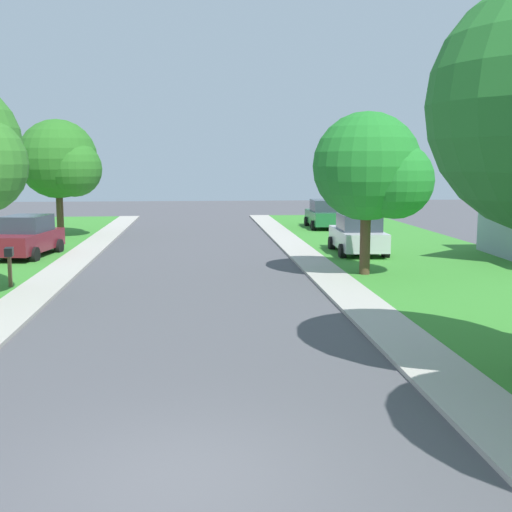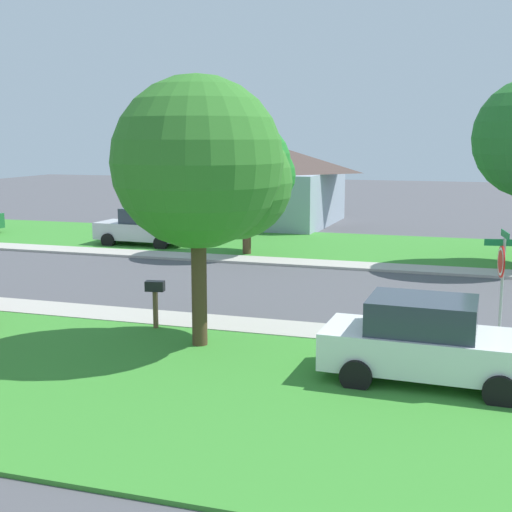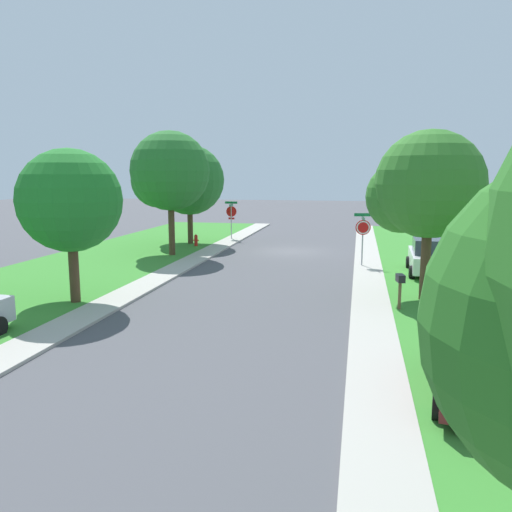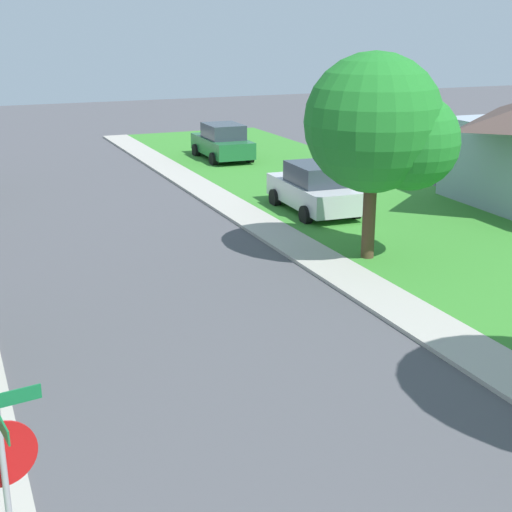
# 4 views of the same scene
# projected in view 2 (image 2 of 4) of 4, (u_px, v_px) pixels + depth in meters

# --- Properties ---
(sidewalk_east) EXTENTS (1.40, 56.00, 0.10)m
(sidewalk_east) POSITION_uv_depth(u_px,v_px,m) (291.00, 262.00, 27.17)
(sidewalk_east) COLOR #ADA89E
(sidewalk_east) RESTS_ON ground
(lawn_east) EXTENTS (8.00, 56.00, 0.08)m
(lawn_east) POSITION_uv_depth(u_px,v_px,m) (316.00, 245.00, 31.60)
(lawn_east) COLOR #38842D
(lawn_east) RESTS_ON ground
(sidewalk_west) EXTENTS (1.40, 56.00, 0.10)m
(sidewalk_west) POSITION_uv_depth(u_px,v_px,m) (203.00, 322.00, 18.33)
(sidewalk_west) COLOR #ADA89E
(sidewalk_west) RESTS_ON ground
(lawn_west) EXTENTS (8.00, 56.00, 0.08)m
(lawn_west) POSITION_uv_depth(u_px,v_px,m) (118.00, 382.00, 13.91)
(lawn_west) COLOR #38842D
(lawn_west) RESTS_ON ground
(stop_sign_far_corner) EXTENTS (0.91, 0.91, 2.77)m
(stop_sign_far_corner) POSITION_uv_depth(u_px,v_px,m) (502.00, 268.00, 16.14)
(stop_sign_far_corner) COLOR #9E9EA3
(stop_sign_far_corner) RESTS_ON ground
(car_silver_driveway_right) EXTENTS (2.17, 4.37, 1.76)m
(car_silver_driveway_right) POSITION_uv_depth(u_px,v_px,m) (145.00, 227.00, 31.44)
(car_silver_driveway_right) COLOR silver
(car_silver_driveway_right) RESTS_ON ground
(car_white_near_corner) EXTENTS (2.16, 4.36, 1.76)m
(car_white_near_corner) POSITION_uv_depth(u_px,v_px,m) (429.00, 342.00, 13.77)
(car_white_near_corner) COLOR white
(car_white_near_corner) RESTS_ON ground
(tree_sidewalk_far) EXTENTS (3.98, 3.71, 5.66)m
(tree_sidewalk_far) POSITION_uv_depth(u_px,v_px,m) (251.00, 168.00, 28.58)
(tree_sidewalk_far) COLOR #4C3823
(tree_sidewalk_far) RESTS_ON ground
(tree_across_left) EXTENTS (4.23, 3.93, 6.34)m
(tree_across_left) POSITION_uv_depth(u_px,v_px,m) (207.00, 168.00, 15.75)
(tree_across_left) COLOR #4C3823
(tree_across_left) RESTS_ON ground
(house_right_setback) EXTENTS (9.26, 8.10, 4.60)m
(house_right_setback) POSITION_uv_depth(u_px,v_px,m) (268.00, 183.00, 39.36)
(house_right_setback) COLOR #93A3B2
(house_right_setback) RESTS_ON ground
(mailbox) EXTENTS (0.32, 0.51, 1.31)m
(mailbox) POSITION_uv_depth(u_px,v_px,m) (155.00, 293.00, 17.55)
(mailbox) COLOR brown
(mailbox) RESTS_ON ground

